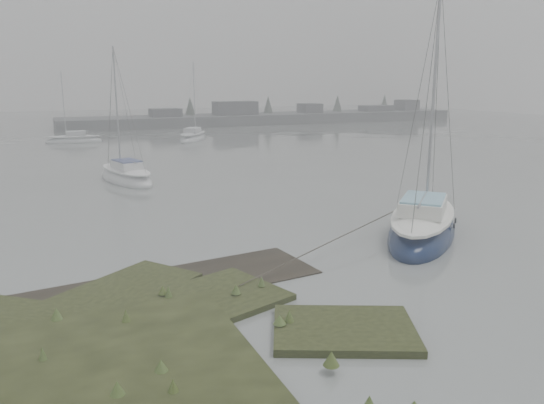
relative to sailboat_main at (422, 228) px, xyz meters
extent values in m
plane|color=slate|center=(-7.90, 24.43, -0.33)|extent=(160.00, 160.00, 0.00)
cube|color=#4C4F51|center=(18.10, 56.43, 0.27)|extent=(60.00, 8.00, 1.60)
cube|color=#424247|center=(2.10, 55.43, 1.07)|extent=(4.00, 3.00, 2.20)
cube|color=#424247|center=(12.10, 55.43, 1.47)|extent=(6.00, 3.00, 3.00)
cube|color=#424247|center=(24.10, 55.43, 1.22)|extent=(3.00, 3.00, 2.50)
cube|color=#424247|center=(36.10, 55.43, 0.97)|extent=(5.00, 3.00, 2.00)
cube|color=#424247|center=(42.10, 55.43, 1.37)|extent=(3.00, 3.00, 2.80)
cone|color=#384238|center=(6.10, 57.43, 1.87)|extent=(2.00, 2.00, 3.50)
cone|color=#384238|center=(18.10, 57.43, 1.87)|extent=(2.00, 2.00, 3.50)
cone|color=#384238|center=(30.10, 57.43, 1.87)|extent=(2.00, 2.00, 3.50)
cone|color=#384238|center=(39.10, 57.43, 1.87)|extent=(2.00, 2.00, 3.50)
ellipsoid|color=#0B1736|center=(0.01, 0.01, -0.20)|extent=(7.23, 7.12, 1.85)
ellipsoid|color=silver|center=(0.01, 0.01, 0.54)|extent=(6.17, 6.07, 0.52)
cube|color=silver|center=(-0.22, -0.22, 1.00)|extent=(3.02, 3.00, 0.55)
cube|color=#7CB0C7|center=(-0.22, -0.22, 1.30)|extent=(2.79, 2.77, 0.09)
cylinder|color=#939399|center=(0.72, 0.70, 5.28)|extent=(0.12, 0.12, 8.73)
cylinder|color=#939399|center=(-0.38, -0.37, 1.30)|extent=(2.26, 2.20, 0.10)
ellipsoid|color=silver|center=(-9.12, 17.10, -0.23)|extent=(3.53, 6.61, 1.53)
ellipsoid|color=silver|center=(-9.12, 17.10, 0.39)|extent=(2.94, 5.72, 0.43)
cube|color=silver|center=(-9.05, 16.84, 0.76)|extent=(1.83, 2.42, 0.45)
cube|color=navy|center=(-9.05, 16.84, 1.01)|extent=(1.70, 2.22, 0.07)
cylinder|color=#939399|center=(-9.31, 17.89, 4.30)|extent=(0.10, 0.10, 7.19)
cylinder|color=#939399|center=(-9.01, 16.67, 1.01)|extent=(0.69, 2.46, 0.08)
ellipsoid|color=silver|center=(1.10, 38.21, -0.23)|extent=(5.13, 6.29, 1.51)
ellipsoid|color=silver|center=(1.10, 38.21, 0.37)|extent=(4.35, 5.40, 0.43)
cube|color=silver|center=(0.96, 37.99, 0.75)|extent=(2.28, 2.51, 0.44)
cube|color=#B3B8BF|center=(0.96, 37.99, 0.99)|extent=(2.11, 2.31, 0.07)
cylinder|color=#939399|center=(1.54, 38.87, 4.23)|extent=(0.10, 0.10, 7.08)
cylinder|color=#939399|center=(0.86, 37.84, 0.99)|extent=(1.44, 2.11, 0.08)
ellipsoid|color=#AEB5B9|center=(-10.61, 40.87, -0.24)|extent=(5.54, 2.15, 1.32)
ellipsoid|color=silver|center=(-10.61, 40.87, 0.29)|extent=(4.82, 1.75, 0.37)
cube|color=silver|center=(-10.38, 40.85, 0.61)|extent=(1.94, 1.29, 0.39)
cube|color=#ADB2B8|center=(-10.38, 40.85, 0.83)|extent=(1.78, 1.20, 0.06)
cylinder|color=#939399|center=(-11.31, 40.92, 3.66)|extent=(0.09, 0.09, 6.20)
cylinder|color=#939399|center=(-10.22, 40.84, 0.83)|extent=(2.17, 0.22, 0.07)
camera|label=1|loc=(-13.98, -16.48, 5.84)|focal=35.00mm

